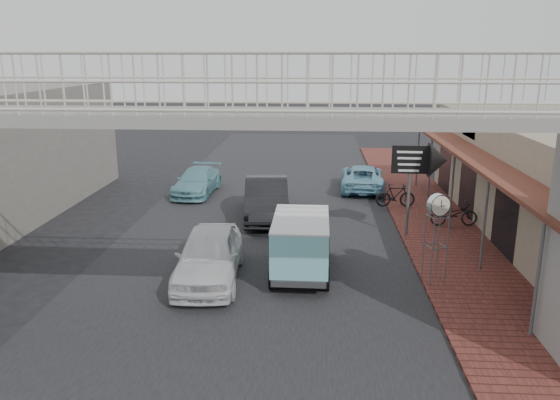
# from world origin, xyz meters

# --- Properties ---
(ground) EXTENTS (120.00, 120.00, 0.00)m
(ground) POSITION_xyz_m (0.00, 0.00, 0.00)
(ground) COLOR black
(ground) RESTS_ON ground
(road_strip) EXTENTS (10.00, 60.00, 0.01)m
(road_strip) POSITION_xyz_m (0.00, 0.00, 0.01)
(road_strip) COLOR black
(road_strip) RESTS_ON ground
(sidewalk) EXTENTS (3.00, 40.00, 0.10)m
(sidewalk) POSITION_xyz_m (6.50, 3.00, 0.05)
(sidewalk) COLOR brown
(sidewalk) RESTS_ON ground
(footbridge) EXTENTS (16.40, 2.40, 6.34)m
(footbridge) POSITION_xyz_m (0.00, -4.00, 3.18)
(footbridge) COLOR gray
(footbridge) RESTS_ON ground
(white_hatchback) EXTENTS (2.01, 4.46, 1.49)m
(white_hatchback) POSITION_xyz_m (-1.09, -0.11, 0.74)
(white_hatchback) COLOR white
(white_hatchback) RESTS_ON ground
(dark_sedan) EXTENTS (2.12, 4.91, 1.57)m
(dark_sedan) POSITION_xyz_m (0.00, 6.20, 0.79)
(dark_sedan) COLOR black
(dark_sedan) RESTS_ON ground
(angkot_curb) EXTENTS (2.27, 4.42, 1.19)m
(angkot_curb) POSITION_xyz_m (4.20, 11.22, 0.60)
(angkot_curb) COLOR #76B4CD
(angkot_curb) RESTS_ON ground
(angkot_far) EXTENTS (1.89, 4.17, 1.18)m
(angkot_far) POSITION_xyz_m (-3.58, 9.88, 0.59)
(angkot_far) COLOR #65A4AF
(angkot_far) RESTS_ON ground
(angkot_van) EXTENTS (1.69, 3.62, 1.77)m
(angkot_van) POSITION_xyz_m (1.53, 0.55, 1.12)
(angkot_van) COLOR black
(angkot_van) RESTS_ON ground
(motorcycle_near) EXTENTS (1.79, 0.74, 0.92)m
(motorcycle_near) POSITION_xyz_m (7.12, 5.30, 0.56)
(motorcycle_near) COLOR black
(motorcycle_near) RESTS_ON sidewalk
(motorcycle_far) EXTENTS (1.67, 0.57, 0.99)m
(motorcycle_far) POSITION_xyz_m (5.30, 7.81, 0.59)
(motorcycle_far) COLOR black
(motorcycle_far) RESTS_ON sidewalk
(street_clock) EXTENTS (0.66, 0.62, 2.55)m
(street_clock) POSITION_xyz_m (5.30, -0.02, 2.21)
(street_clock) COLOR #59595B
(street_clock) RESTS_ON sidewalk
(arrow_sign) EXTENTS (1.92, 1.21, 3.30)m
(arrow_sign) POSITION_xyz_m (6.01, 4.11, 2.77)
(arrow_sign) COLOR #59595B
(arrow_sign) RESTS_ON sidewalk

